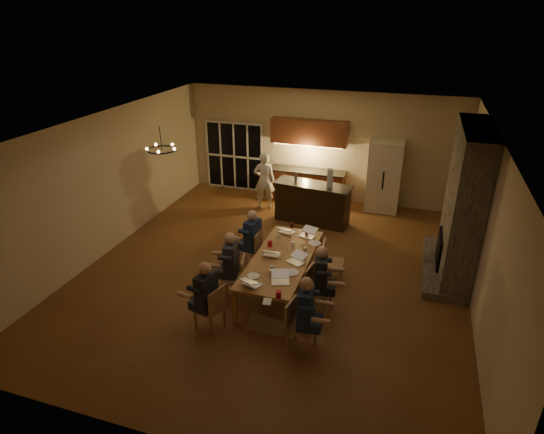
{
  "coord_description": "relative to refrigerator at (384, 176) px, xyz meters",
  "views": [
    {
      "loc": [
        2.58,
        -8.13,
        5.24
      ],
      "look_at": [
        -0.13,
        0.3,
        1.16
      ],
      "focal_mm": 30.0,
      "sensor_mm": 36.0,
      "label": 1
    }
  ],
  "objects": [
    {
      "name": "floor",
      "position": [
        -1.9,
        -4.15,
        -1.0
      ],
      "size": [
        9.0,
        9.0,
        0.0
      ],
      "primitive_type": "plane",
      "color": "brown",
      "rests_on": "ground"
    },
    {
      "name": "back_wall",
      "position": [
        -1.9,
        0.37,
        0.6
      ],
      "size": [
        8.0,
        0.04,
        3.2
      ],
      "primitive_type": "cube",
      "color": "beige",
      "rests_on": "ground"
    },
    {
      "name": "left_wall",
      "position": [
        -5.92,
        -4.15,
        0.6
      ],
      "size": [
        0.04,
        9.0,
        3.2
      ],
      "primitive_type": "cube",
      "color": "beige",
      "rests_on": "ground"
    },
    {
      "name": "right_wall",
      "position": [
        2.12,
        -4.15,
        0.6
      ],
      "size": [
        0.04,
        9.0,
        3.2
      ],
      "primitive_type": "cube",
      "color": "beige",
      "rests_on": "ground"
    },
    {
      "name": "ceiling",
      "position": [
        -1.9,
        -4.15,
        2.22
      ],
      "size": [
        8.0,
        9.0,
        0.04
      ],
      "primitive_type": "cube",
      "color": "white",
      "rests_on": "back_wall"
    },
    {
      "name": "french_doors",
      "position": [
        -4.6,
        0.32,
        0.05
      ],
      "size": [
        1.86,
        0.08,
        2.1
      ],
      "primitive_type": "cube",
      "color": "black",
      "rests_on": "ground"
    },
    {
      "name": "fireplace",
      "position": [
        1.8,
        -2.95,
        0.6
      ],
      "size": [
        0.58,
        2.5,
        3.2
      ],
      "primitive_type": "cube",
      "color": "#776C5E",
      "rests_on": "ground"
    },
    {
      "name": "kitchenette",
      "position": [
        -2.2,
        0.05,
        0.2
      ],
      "size": [
        2.24,
        0.68,
        2.4
      ],
      "primitive_type": null,
      "color": "brown",
      "rests_on": "ground"
    },
    {
      "name": "refrigerator",
      "position": [
        0.0,
        0.0,
        0.0
      ],
      "size": [
        0.9,
        0.68,
        2.0
      ],
      "primitive_type": "cube",
      "color": "beige",
      "rests_on": "ground"
    },
    {
      "name": "dining_table",
      "position": [
        -1.53,
        -4.77,
        -0.62
      ],
      "size": [
        1.1,
        2.72,
        0.75
      ],
      "primitive_type": "cube",
      "color": "#B9784A",
      "rests_on": "ground"
    },
    {
      "name": "bar_island",
      "position": [
        -1.7,
        -1.41,
        -0.46
      ],
      "size": [
        2.08,
        0.93,
        1.08
      ],
      "primitive_type": "cube",
      "rotation": [
        0.0,
        0.0,
        -0.13
      ],
      "color": "black",
      "rests_on": "ground"
    },
    {
      "name": "chair_left_near",
      "position": [
        -2.39,
        -6.34,
        -0.55
      ],
      "size": [
        0.54,
        0.54,
        0.89
      ],
      "primitive_type": null,
      "rotation": [
        0.0,
        0.0,
        -1.85
      ],
      "color": "#AA8055",
      "rests_on": "ground"
    },
    {
      "name": "chair_left_mid",
      "position": [
        -2.36,
        -5.31,
        -0.55
      ],
      "size": [
        0.53,
        0.53,
        0.89
      ],
      "primitive_type": null,
      "rotation": [
        0.0,
        0.0,
        -1.33
      ],
      "color": "#AA8055",
      "rests_on": "ground"
    },
    {
      "name": "chair_left_far",
      "position": [
        -2.45,
        -4.14,
        -0.55
      ],
      "size": [
        0.44,
        0.44,
        0.89
      ],
      "primitive_type": null,
      "rotation": [
        0.0,
        0.0,
        -1.57
      ],
      "color": "#AA8055",
      "rests_on": "ground"
    },
    {
      "name": "chair_right_near",
      "position": [
        -0.71,
        -6.35,
        -0.55
      ],
      "size": [
        0.5,
        0.5,
        0.89
      ],
      "primitive_type": null,
      "rotation": [
        0.0,
        0.0,
        1.43
      ],
      "color": "#AA8055",
      "rests_on": "ground"
    },
    {
      "name": "chair_right_mid",
      "position": [
        -0.67,
        -5.2,
        -0.55
      ],
      "size": [
        0.5,
        0.5,
        0.89
      ],
      "primitive_type": null,
      "rotation": [
        0.0,
        0.0,
        1.42
      ],
      "color": "#AA8055",
      "rests_on": "ground"
    },
    {
      "name": "chair_right_far",
      "position": [
        -0.62,
        -4.12,
        -0.55
      ],
      "size": [
        0.47,
        0.47,
        0.89
      ],
      "primitive_type": null,
      "rotation": [
        0.0,
        0.0,
        1.64
      ],
      "color": "#AA8055",
      "rests_on": "ground"
    },
    {
      "name": "person_left_near",
      "position": [
        -2.4,
        -6.39,
        -0.31
      ],
      "size": [
        0.71,
        0.71,
        1.38
      ],
      "primitive_type": null,
      "rotation": [
        0.0,
        0.0,
        -1.77
      ],
      "color": "#252830",
      "rests_on": "ground"
    },
    {
      "name": "person_right_near",
      "position": [
        -0.67,
        -6.32,
        -0.31
      ],
      "size": [
        0.65,
        0.65,
        1.38
      ],
      "primitive_type": null,
      "rotation": [
        0.0,
        0.0,
        1.65
      ],
      "color": "#1C2F46",
      "rests_on": "ground"
    },
    {
      "name": "person_left_mid",
      "position": [
        -2.43,
        -5.24,
        -0.31
      ],
      "size": [
        0.69,
        0.69,
        1.38
      ],
      "primitive_type": null,
      "rotation": [
        0.0,
        0.0,
        -1.41
      ],
      "color": "#35393E",
      "rests_on": "ground"
    },
    {
      "name": "person_right_mid",
      "position": [
        -0.65,
        -5.23,
        -0.31
      ],
      "size": [
        0.69,
        0.69,
        1.38
      ],
      "primitive_type": null,
      "rotation": [
        0.0,
        0.0,
        1.74
      ],
      "color": "#252830",
      "rests_on": "ground"
    },
    {
      "name": "person_left_far",
      "position": [
        -2.38,
        -4.13,
        -0.31
      ],
      "size": [
        0.7,
        0.7,
        1.38
      ],
      "primitive_type": null,
      "rotation": [
        0.0,
        0.0,
        -1.75
      ],
      "color": "#1C2F46",
      "rests_on": "ground"
    },
    {
      "name": "standing_person",
      "position": [
        -3.22,
        -0.87,
        -0.18
      ],
      "size": [
        0.68,
        0.55,
        1.64
      ],
      "primitive_type": "imported",
      "rotation": [
        0.0,
        0.0,
        3.43
      ],
      "color": "white",
      "rests_on": "ground"
    },
    {
      "name": "chandelier",
      "position": [
        -3.96,
        -4.82,
        1.75
      ],
      "size": [
        0.58,
        0.58,
        0.03
      ],
      "primitive_type": "torus",
      "color": "black",
      "rests_on": "ceiling"
    },
    {
      "name": "laptop_a",
      "position": [
        -1.76,
        -5.85,
        -0.14
      ],
      "size": [
        0.4,
        0.38,
        0.23
      ],
      "primitive_type": null,
      "rotation": [
        0.0,
        0.0,
        2.77
      ],
      "color": "silver",
      "rests_on": "dining_table"
    },
    {
      "name": "laptop_b",
      "position": [
        -1.3,
        -5.64,
        -0.14
      ],
      "size": [
        0.39,
        0.37,
        0.23
      ],
      "primitive_type": null,
      "rotation": [
        0.0,
        0.0,
        0.33
      ],
      "color": "silver",
      "rests_on": "dining_table"
    },
    {
      "name": "laptop_c",
      "position": [
        -1.75,
        -4.72,
        -0.14
      ],
      "size": [
        0.32,
        0.28,
        0.23
      ],
      "primitive_type": null,
      "rotation": [
        0.0,
        0.0,
        3.15
      ],
      "color": "silver",
      "rests_on": "dining_table"
    },
    {
      "name": "laptop_d",
      "position": [
        -1.23,
        -4.87,
        -0.14
      ],
      "size": [
        0.41,
        0.39,
        0.23
      ],
      "primitive_type": null,
      "rotation": [
        0.0,
        0.0,
        -0.47
      ],
      "color": "silver",
      "rests_on": "dining_table"
    },
    {
      "name": "laptop_e",
      "position": [
        -1.75,
        -3.67,
        -0.14
      ],
      "size": [
        0.37,
        0.33,
        0.23
      ],
      "primitive_type": null,
      "rotation": [
        0.0,
        0.0,
        2.95
      ],
      "color": "silver",
      "rests_on": "dining_table"
    },
    {
      "name": "laptop_f",
      "position": [
        -1.27,
        -3.73,
        -0.14
      ],
      "size": [
        0.39,
        0.36,
        0.23
      ],
      "primitive_type": null,
      "rotation": [
        0.0,
        0.0,
        -0.29
      ],
      "color": "silver",
      "rests_on": "dining_table"
    },
    {
      "name": "mug_front",
      "position": [
        -1.57,
        -5.29,
        -0.2
      ],
      "size": [
        0.07,
        0.07,
        0.1
      ],
      "primitive_type": "cylinder",
      "color": "white",
      "rests_on": "dining_table"
    },
    {
      "name": "mug_mid",
      "position": [
        -1.45,
        -4.25,
        -0.2
      ],
      "size": [
        0.07,
        0.07,
        0.1
      ],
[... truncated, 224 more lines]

